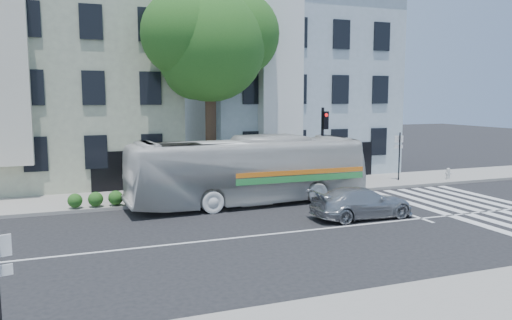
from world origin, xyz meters
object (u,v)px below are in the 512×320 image
bus (249,170)px  sedan (362,203)px  traffic_signal (323,139)px  fire_hydrant (448,173)px

bus → sedan: 5.50m
sedan → traffic_signal: (0.87, 4.98, 2.23)m
bus → sedan: bearing=-143.8°
fire_hydrant → sedan: bearing=-148.8°
fire_hydrant → traffic_signal: bearing=-174.5°
sedan → fire_hydrant: sedan is taller
bus → fire_hydrant: size_ratio=16.83×
traffic_signal → fire_hydrant: (8.78, 0.85, -2.37)m
traffic_signal → fire_hydrant: traffic_signal is taller
sedan → bus: bearing=38.7°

